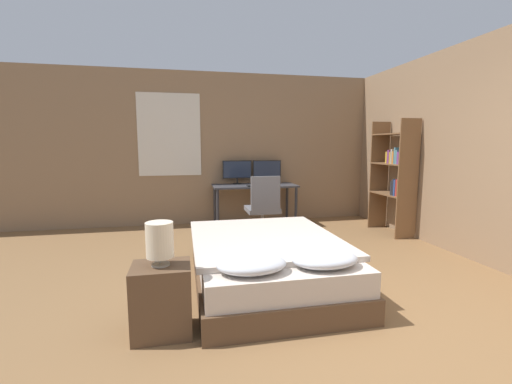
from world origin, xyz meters
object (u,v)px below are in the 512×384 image
office_chair (263,212)px  desk (255,190)px  nightstand (162,300)px  bedside_lamp (160,240)px  monitor_left (237,170)px  computer_mouse (272,185)px  keyboard (257,186)px  bookshelf (396,171)px  monitor_right (267,170)px  bed (267,262)px

office_chair → desk: bearing=87.4°
nightstand → bedside_lamp: size_ratio=1.65×
bedside_lamp → monitor_left: monitor_left is taller
computer_mouse → bedside_lamp: bearing=-118.1°
keyboard → computer_mouse: bearing=0.0°
desk → nightstand: bearing=-112.8°
monitor_left → bookshelf: (2.33, -1.29, 0.04)m
desk → office_chair: bearing=-92.6°
monitor_left → bedside_lamp: bearing=-107.6°
desk → monitor_right: 0.48m
computer_mouse → office_chair: 0.76m
desk → keyboard: bearing=-90.0°
bed → desk: desk is taller
nightstand → keyboard: bearing=65.8°
monitor_right → computer_mouse: (-0.01, -0.43, -0.23)m
desk → bookshelf: (2.06, -1.07, 0.37)m
keyboard → monitor_left: bearing=123.0°
monitor_right → nightstand: bearing=-115.3°
monitor_right → bookshelf: (1.78, -1.29, 0.04)m
bedside_lamp → desk: bearing=67.2°
monitor_left → keyboard: bearing=-57.0°
computer_mouse → office_chair: (-0.30, -0.60, -0.35)m
desk → bookshelf: bearing=-27.5°
bed → keyboard: keyboard is taller
bedside_lamp → keyboard: bedside_lamp is taller
monitor_left → bookshelf: size_ratio=0.29×
keyboard → desk: bearing=90.0°
nightstand → monitor_right: (1.69, 3.57, 0.70)m
nightstand → bookshelf: (3.47, 2.28, 0.74)m
bedside_lamp → keyboard: size_ratio=0.93×
monitor_left → office_chair: monitor_left is taller
nightstand → bedside_lamp: bedside_lamp is taller
bed → monitor_left: 2.96m
monitor_right → office_chair: (-0.31, -1.03, -0.58)m
bookshelf → monitor_left: bearing=151.1°
nightstand → bookshelf: bookshelf is taller
monitor_left → monitor_right: (0.55, 0.00, 0.00)m
desk → computer_mouse: computer_mouse is taller
monitor_right → computer_mouse: size_ratio=7.49×
bedside_lamp → monitor_left: bearing=72.4°
bookshelf → keyboard: bearing=157.3°
bedside_lamp → desk: (1.41, 3.35, -0.09)m
monitor_right → office_chair: size_ratio=0.55×
bedside_lamp → keyboard: 3.45m
keyboard → office_chair: bearing=-93.5°
bed → keyboard: bearing=80.1°
bedside_lamp → monitor_right: 3.95m
bookshelf → bedside_lamp: bearing=-146.6°
bed → monitor_left: monitor_left is taller
nightstand → monitor_left: (1.13, 3.57, 0.70)m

